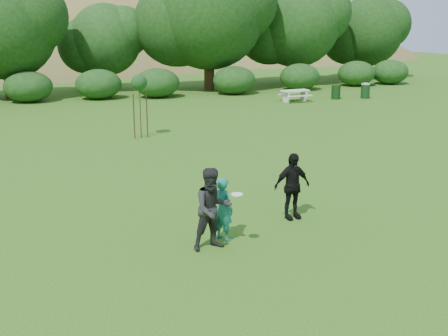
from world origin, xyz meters
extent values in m
plane|color=#19470C|center=(0.00, 0.00, 0.00)|extent=(120.00, 120.00, 0.00)
imported|color=#186E64|center=(-1.10, 0.59, 0.79)|extent=(0.57, 0.68, 1.58)
imported|color=black|center=(-1.54, 0.19, 0.98)|extent=(0.96, 0.75, 1.95)
imported|color=black|center=(1.19, 1.22, 0.90)|extent=(1.06, 0.45, 1.81)
cylinder|color=#133312|center=(15.85, 20.05, 0.45)|extent=(0.60, 0.60, 0.90)
cylinder|color=white|center=(-1.06, -0.10, 1.35)|extent=(0.27, 0.27, 0.03)
cylinder|color=#3C2C17|center=(0.44, 13.12, 1.25)|extent=(0.05, 0.05, 2.50)
sphere|color=#174319|center=(0.44, 13.12, 2.50)|extent=(0.70, 0.70, 0.70)
cylinder|color=#372915|center=(0.14, 13.12, 1.00)|extent=(0.06, 0.06, 2.00)
cylinder|color=#3B2C17|center=(0.74, 13.12, 1.00)|extent=(0.06, 0.06, 2.00)
cube|color=beige|center=(12.68, 20.06, 0.72)|extent=(1.80, 0.75, 0.08)
cube|color=beige|center=(12.03, 20.06, 0.34)|extent=(0.10, 0.70, 0.68)
cube|color=beige|center=(13.33, 20.06, 0.34)|extent=(0.10, 0.70, 0.68)
cube|color=beige|center=(12.68, 19.46, 0.44)|extent=(1.80, 0.28, 0.06)
cube|color=#B9B7AB|center=(12.68, 20.66, 0.44)|extent=(1.80, 0.28, 0.06)
cylinder|color=#133618|center=(17.86, 19.53, 0.45)|extent=(0.60, 0.60, 0.90)
ellipsoid|color=gray|center=(17.86, 19.53, 0.95)|extent=(0.60, 0.60, 0.20)
ellipsoid|color=olive|center=(20.00, 72.00, -14.30)|extent=(100.00, 64.00, 52.00)
ellipsoid|color=olive|center=(30.00, 60.00, -6.60)|extent=(60.00, 44.00, 24.00)
cylinder|color=#3A2616|center=(-4.00, 29.00, 1.40)|extent=(0.68, 0.68, 2.80)
sphere|color=#194214|center=(-4.00, 29.00, 4.66)|extent=(6.73, 6.73, 6.73)
cylinder|color=#3A2616|center=(3.00, 31.00, 1.14)|extent=(0.60, 0.60, 2.27)
sphere|color=#194214|center=(3.00, 31.00, 3.71)|extent=(5.22, 5.22, 5.22)
cylinder|color=#3A2616|center=(10.00, 28.00, 1.66)|extent=(0.76, 0.76, 3.32)
sphere|color=#194214|center=(10.00, 28.00, 5.56)|extent=(8.12, 8.12, 8.12)
cylinder|color=#3A2616|center=(18.00, 29.00, 1.49)|extent=(0.71, 0.71, 2.97)
sphere|color=#194214|center=(18.00, 29.00, 4.96)|extent=(7.19, 7.19, 7.19)
cylinder|color=#3A2616|center=(26.00, 30.00, 1.22)|extent=(0.62, 0.62, 2.45)
sphere|color=#194214|center=(26.00, 30.00, 4.11)|extent=(6.03, 6.03, 6.03)
camera|label=1|loc=(-6.32, -11.08, 5.22)|focal=45.00mm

